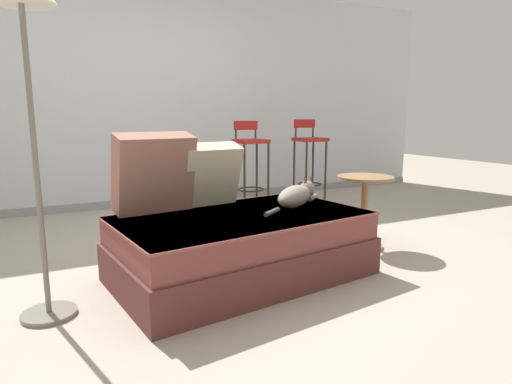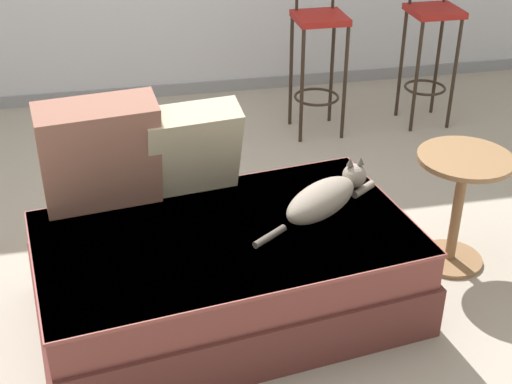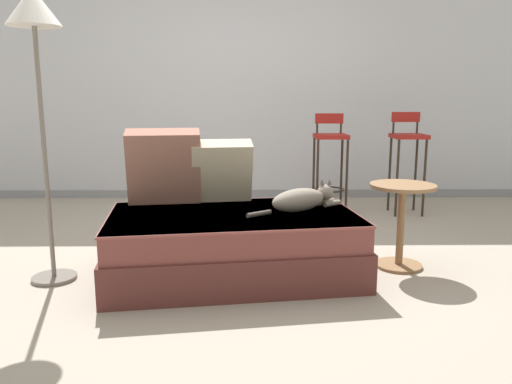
{
  "view_description": "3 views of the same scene",
  "coord_description": "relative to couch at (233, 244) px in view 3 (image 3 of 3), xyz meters",
  "views": [
    {
      "loc": [
        -1.11,
        -2.85,
        1.05
      ],
      "look_at": [
        0.15,
        -0.3,
        0.54
      ],
      "focal_mm": 30.0,
      "sensor_mm": 36.0,
      "label": 1
    },
    {
      "loc": [
        -0.39,
        -2.88,
        2.06
      ],
      "look_at": [
        0.15,
        -0.3,
        0.54
      ],
      "focal_mm": 50.0,
      "sensor_mm": 36.0,
      "label": 2
    },
    {
      "loc": [
        0.11,
        -3.53,
        1.16
      ],
      "look_at": [
        0.15,
        -0.3,
        0.54
      ],
      "focal_mm": 35.0,
      "sensor_mm": 36.0,
      "label": 3
    }
  ],
  "objects": [
    {
      "name": "wall_back_panel",
      "position": [
        0.0,
        2.65,
        1.09
      ],
      "size": [
        8.0,
        0.1,
        2.6
      ],
      "primitive_type": "cube",
      "color": "silver",
      "rests_on": "ground"
    },
    {
      "name": "bar_stool_near_window",
      "position": [
        0.91,
        1.78,
        0.4
      ],
      "size": [
        0.32,
        0.32,
        1.0
      ],
      "color": "#2D2319",
      "rests_on": "ground"
    },
    {
      "name": "floor_lamp",
      "position": [
        -1.16,
        -0.06,
        1.3
      ],
      "size": [
        0.32,
        0.32,
        1.79
      ],
      "color": "slate",
      "rests_on": "ground"
    },
    {
      "name": "bar_stool_by_doorway",
      "position": [
        1.68,
        1.78,
        0.41
      ],
      "size": [
        0.32,
        0.32,
        1.01
      ],
      "color": "#2D2319",
      "rests_on": "ground"
    },
    {
      "name": "throw_pillow_corner",
      "position": [
        -0.49,
        0.3,
        0.47
      ],
      "size": [
        0.53,
        0.35,
        0.53
      ],
      "color": "#936051",
      "rests_on": "couch"
    },
    {
      "name": "cat",
      "position": [
        0.45,
        0.07,
        0.28
      ],
      "size": [
        0.65,
        0.46,
        0.19
      ],
      "color": "gray",
      "rests_on": "couch"
    },
    {
      "name": "ground_plane",
      "position": [
        0.0,
        0.4,
        -0.21
      ],
      "size": [
        16.0,
        16.0,
        0.0
      ],
      "primitive_type": "plane",
      "color": "#A89E8E",
      "rests_on": "ground"
    },
    {
      "name": "side_table",
      "position": [
        1.14,
        0.16,
        0.16
      ],
      "size": [
        0.44,
        0.44,
        0.58
      ],
      "color": "olive",
      "rests_on": "ground"
    },
    {
      "name": "throw_pillow_middle",
      "position": [
        -0.09,
        0.36,
        0.43
      ],
      "size": [
        0.45,
        0.33,
        0.45
      ],
      "color": "beige",
      "rests_on": "couch"
    },
    {
      "name": "couch",
      "position": [
        0.0,
        0.0,
        0.0
      ],
      "size": [
        1.72,
        1.15,
        0.42
      ],
      "color": "brown",
      "rests_on": "ground"
    },
    {
      "name": "wall_baseboard_trim",
      "position": [
        0.0,
        2.6,
        -0.17
      ],
      "size": [
        8.0,
        0.02,
        0.09
      ],
      "primitive_type": "cube",
      "color": "gray",
      "rests_on": "ground"
    }
  ]
}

